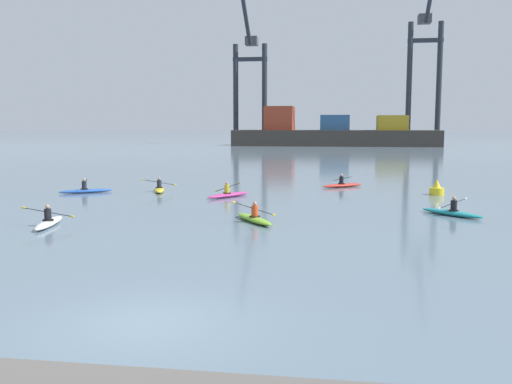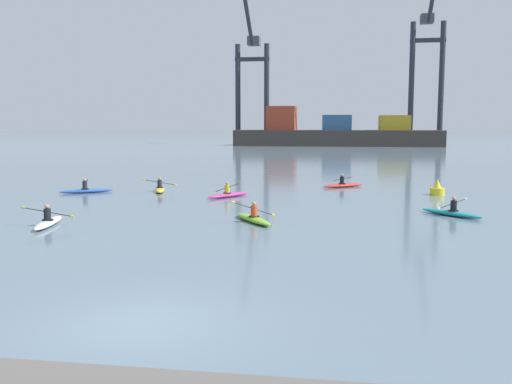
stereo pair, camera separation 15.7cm
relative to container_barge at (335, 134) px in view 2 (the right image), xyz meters
name	(u,v)px [view 2 (the right image)]	position (x,y,z in m)	size (l,w,h in m)	color
ground_plane	(142,322)	(-2.76, -109.98, -2.59)	(800.00, 800.00, 0.00)	slate
container_barge	(335,134)	(0.00, 0.00, 0.00)	(43.45, 11.06, 8.43)	#38332D
gantry_crane_west	(252,72)	(-19.12, 6.57, 13.96)	(7.95, 19.40, 35.85)	#232833
gantry_crane_west_mid	(427,61)	(20.01, 8.42, 15.90)	(7.67, 17.73, 38.84)	#232833
channel_buoy	(437,189)	(7.57, -85.28, -2.23)	(0.90, 0.90, 1.00)	yellow
kayak_red	(343,185)	(1.70, -81.74, -2.42)	(3.08, 2.52, 0.95)	red
kayak_white	(48,222)	(-11.07, -99.09, -2.42)	(2.22, 3.45, 0.95)	silver
kayak_lime	(253,218)	(-2.36, -96.80, -2.42)	(2.37, 3.17, 1.04)	#7ABC2D
kayak_blue	(86,190)	(-14.79, -87.63, -2.42)	(3.19, 2.33, 1.02)	#2856B2
kayak_magenta	(228,194)	(-5.25, -88.36, -2.42)	(2.41, 3.15, 1.01)	#C13384
kayak_yellow	(160,189)	(-10.34, -86.11, -2.42)	(2.16, 3.42, 0.95)	yellow
kayak_teal	(452,212)	(6.89, -93.65, -2.42)	(2.79, 2.86, 0.95)	teal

